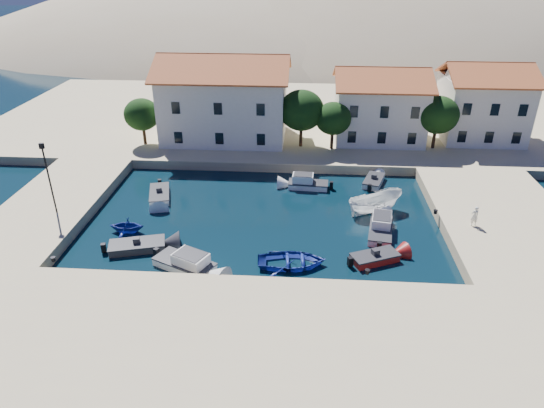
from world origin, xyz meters
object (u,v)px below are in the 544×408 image
(cabin_cruiser_south, at_px, (184,262))
(rowboat_south, at_px, (292,265))
(building_left, at_px, (224,96))
(lamppost, at_px, (48,172))
(cabin_cruiser_east, at_px, (381,229))
(pedestrian, at_px, (475,216))
(boat_east, at_px, (374,212))
(building_right, at_px, (483,101))
(building_mid, at_px, (380,103))

(cabin_cruiser_south, height_order, rowboat_south, cabin_cruiser_south)
(building_left, relative_size, lamppost, 2.36)
(cabin_cruiser_east, bearing_deg, lamppost, 99.65)
(pedestrian, bearing_deg, building_left, -52.51)
(building_left, xyz_separation_m, cabin_cruiser_south, (0.89, -25.97, -5.46))
(rowboat_south, height_order, boat_east, boat_east)
(pedestrian, bearing_deg, building_right, -119.21)
(lamppost, distance_m, pedestrian, 34.89)
(lamppost, bearing_deg, rowboat_south, -14.09)
(lamppost, xyz_separation_m, boat_east, (27.34, 3.74, -4.75))
(building_mid, xyz_separation_m, boat_east, (-2.16, -17.26, -5.22))
(rowboat_south, xyz_separation_m, boat_east, (7.08, 8.83, 0.00))
(building_left, bearing_deg, cabin_cruiser_east, -51.57)
(rowboat_south, distance_m, cabin_cruiser_east, 8.76)
(cabin_cruiser_east, bearing_deg, building_mid, 4.06)
(building_mid, relative_size, boat_east, 1.97)
(cabin_cruiser_south, relative_size, pedestrian, 2.93)
(cabin_cruiser_south, bearing_deg, building_mid, 84.17)
(building_mid, distance_m, pedestrian, 21.75)
(building_left, bearing_deg, pedestrian, -40.43)
(cabin_cruiser_south, height_order, pedestrian, pedestrian)
(lamppost, bearing_deg, pedestrian, 0.28)
(building_right, distance_m, boat_east, 23.75)
(building_left, xyz_separation_m, boat_east, (15.84, -16.26, -5.94))
(lamppost, xyz_separation_m, rowboat_south, (20.26, -5.09, -4.75))
(rowboat_south, xyz_separation_m, cabin_cruiser_east, (7.14, 5.04, 0.48))
(rowboat_south, relative_size, pedestrian, 2.94)
(cabin_cruiser_south, distance_m, pedestrian, 23.25)
(building_left, distance_m, lamppost, 23.10)
(boat_east, bearing_deg, pedestrian, -141.70)
(building_right, bearing_deg, pedestrian, -107.13)
(building_right, bearing_deg, lamppost, -152.07)
(pedestrian, bearing_deg, rowboat_south, 7.83)
(building_mid, xyz_separation_m, building_right, (12.00, 1.00, 0.25))
(cabin_cruiser_south, distance_m, cabin_cruiser_east, 16.14)
(cabin_cruiser_south, bearing_deg, pedestrian, 41.90)
(building_left, height_order, building_right, building_left)
(building_mid, xyz_separation_m, lamppost, (-29.50, -21.00, -0.47))
(building_mid, relative_size, pedestrian, 6.12)
(building_mid, bearing_deg, cabin_cruiser_east, -95.69)
(lamppost, distance_m, cabin_cruiser_east, 27.73)
(rowboat_south, relative_size, cabin_cruiser_east, 1.06)
(rowboat_south, height_order, cabin_cruiser_east, cabin_cruiser_east)
(building_left, height_order, rowboat_south, building_left)
(building_left, relative_size, boat_east, 2.76)
(lamppost, xyz_separation_m, cabin_cruiser_south, (12.39, -5.97, -4.28))
(building_mid, relative_size, rowboat_south, 2.08)
(building_right, relative_size, cabin_cruiser_east, 1.98)
(building_right, height_order, cabin_cruiser_east, building_right)
(rowboat_south, xyz_separation_m, pedestrian, (14.51, 5.26, 1.86))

